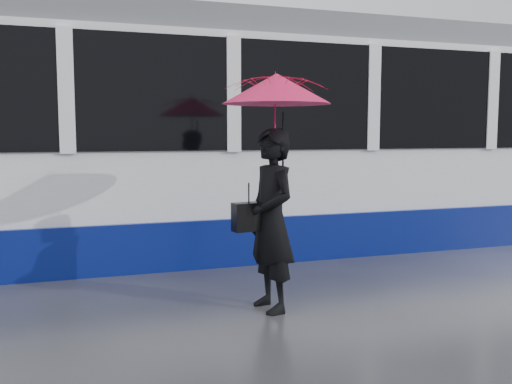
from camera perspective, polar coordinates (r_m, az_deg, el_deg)
name	(u,v)px	position (r m, az deg, el deg)	size (l,w,h in m)	color
ground	(249,293)	(6.22, -0.67, -10.11)	(90.00, 90.00, 0.00)	#28282C
rails	(197,248)	(8.56, -5.90, -5.63)	(34.00, 1.51, 0.02)	#3F3D38
woman	(271,220)	(5.48, 1.53, -2.84)	(0.64, 0.42, 1.76)	black
umbrella	(276,110)	(5.44, 2.06, 8.17)	(1.17, 1.17, 1.19)	#FF159C
handbag	(249,217)	(5.43, -0.72, -2.48)	(0.33, 0.18, 0.45)	black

